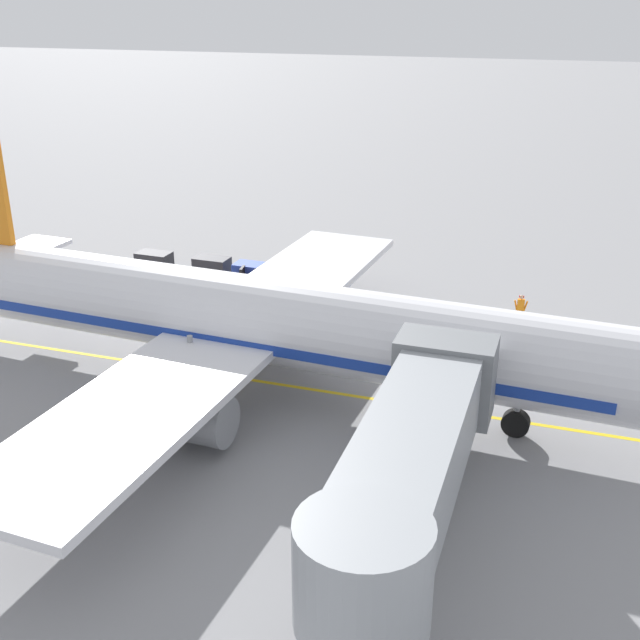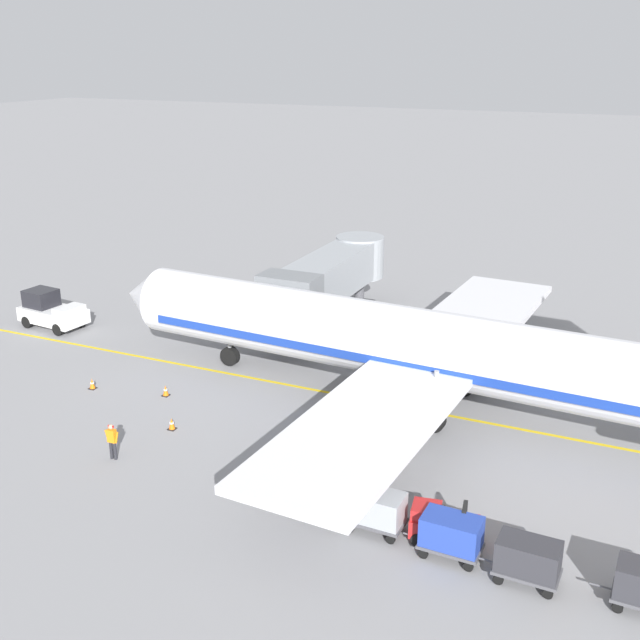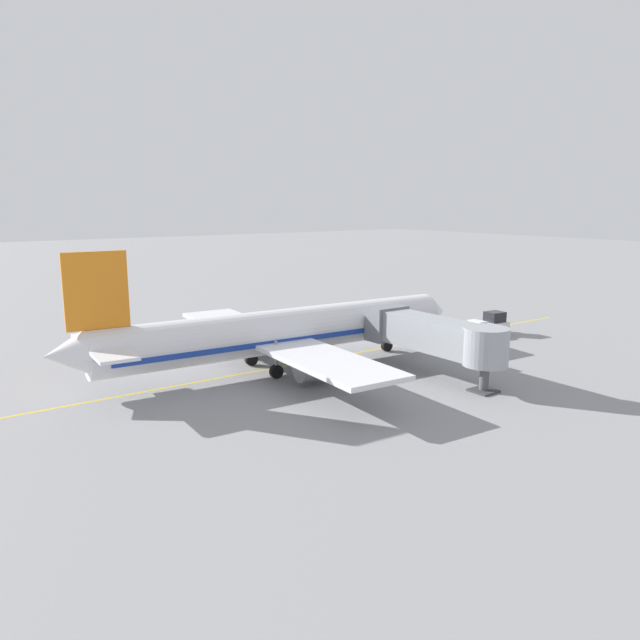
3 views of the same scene
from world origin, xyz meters
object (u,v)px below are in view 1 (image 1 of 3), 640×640
baggage_tug_lead (256,283)px  ground_crew_wing_walker (520,308)px  baggage_cart_tail_end (154,262)px  baggage_cart_third_in_train (212,268)px  safety_cone_nose_right (547,377)px  baggage_cart_front (298,281)px  jet_bridge (410,461)px  baggage_cart_second_in_train (252,274)px  parked_airliner (252,320)px  safety_cone_wing_tip (498,344)px

baggage_tug_lead → ground_crew_wing_walker: bearing=90.5°
baggage_tug_lead → baggage_cart_tail_end: baggage_tug_lead is taller
baggage_cart_third_in_train → safety_cone_nose_right: bearing=69.8°
baggage_tug_lead → ground_crew_wing_walker: ground_crew_wing_walker is taller
baggage_cart_front → baggage_cart_third_in_train: bearing=-96.8°
baggage_cart_front → safety_cone_nose_right: baggage_cart_front is taller
jet_bridge → baggage_cart_tail_end: size_ratio=4.67×
jet_bridge → safety_cone_nose_right: 14.29m
baggage_cart_second_in_train → ground_crew_wing_walker: size_ratio=1.73×
baggage_cart_tail_end → jet_bridge: bearing=44.6°
parked_airliner → baggage_tug_lead: parked_airliner is taller
ground_crew_wing_walker → safety_cone_nose_right: 6.77m
baggage_cart_second_in_train → ground_crew_wing_walker: (0.59, 15.50, 0.00)m
parked_airliner → jet_bridge: 12.76m
baggage_tug_lead → ground_crew_wing_walker: size_ratio=1.58×
baggage_cart_front → ground_crew_wing_walker: 12.50m
baggage_cart_front → baggage_cart_third_in_train: same height
ground_crew_wing_walker → safety_cone_wing_tip: size_ratio=2.86×
safety_cone_nose_right → safety_cone_wing_tip: 3.95m
baggage_cart_front → baggage_cart_second_in_train: bearing=-97.1°
parked_airliner → baggage_cart_tail_end: parked_airliner is taller
baggage_cart_front → baggage_cart_second_in_train: 3.03m
safety_cone_nose_right → baggage_cart_tail_end: bearing=-106.8°
parked_airliner → baggage_cart_tail_end: size_ratio=12.80×
jet_bridge → baggage_tug_lead: bearing=-146.1°
parked_airliner → safety_cone_nose_right: 13.45m
baggage_cart_tail_end → safety_cone_nose_right: bearing=73.2°
baggage_cart_second_in_train → safety_cone_wing_tip: size_ratio=4.94×
baggage_cart_front → ground_crew_wing_walker: size_ratio=1.73×
baggage_cart_front → baggage_cart_second_in_train: (-0.37, -3.01, 0.00)m
jet_bridge → baggage_cart_front: (-20.21, -10.87, -2.51)m
baggage_tug_lead → baggage_cart_third_in_train: bearing=-107.7°
safety_cone_nose_right → baggage_tug_lead: bearing=-110.7°
ground_crew_wing_walker → baggage_tug_lead: bearing=-89.5°
ground_crew_wing_walker → baggage_cart_second_in_train: bearing=-92.2°
baggage_tug_lead → safety_cone_nose_right: 17.93m
parked_airliner → baggage_cart_tail_end: bearing=-135.3°
baggage_tug_lead → safety_cone_wing_tip: baggage_tug_lead is taller
safety_cone_nose_right → safety_cone_wing_tip: bearing=-140.5°
safety_cone_wing_tip → baggage_cart_tail_end: bearing=-101.0°
jet_bridge → safety_cone_nose_right: jet_bridge is taller
parked_airliner → baggage_tug_lead: bearing=-157.8°
baggage_cart_tail_end → ground_crew_wing_walker: 22.08m
jet_bridge → baggage_cart_front: 23.08m
jet_bridge → safety_cone_wing_tip: 16.87m
parked_airliner → jet_bridge: bearing=44.5°
baggage_cart_second_in_train → safety_cone_nose_right: size_ratio=4.94×
baggage_cart_third_in_train → jet_bridge: bearing=38.5°
baggage_cart_tail_end → baggage_cart_second_in_train: bearing=89.0°
baggage_cart_tail_end → safety_cone_wing_tip: (4.15, 21.36, -0.66)m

